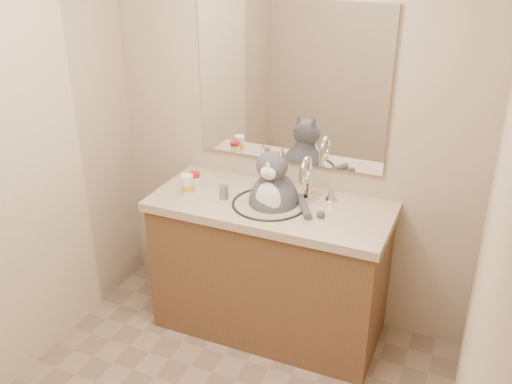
# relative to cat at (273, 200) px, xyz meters

# --- Properties ---
(room) EXTENTS (2.22, 2.52, 2.42)m
(room) POSITION_rel_cat_xyz_m (-0.01, -0.97, 0.33)
(room) COLOR gray
(room) RESTS_ON ground
(vanity) EXTENTS (1.34, 0.59, 1.12)m
(vanity) POSITION_rel_cat_xyz_m (-0.01, -0.00, -0.43)
(vanity) COLOR brown
(vanity) RESTS_ON ground
(mirror) EXTENTS (1.10, 0.02, 0.90)m
(mirror) POSITION_rel_cat_xyz_m (-0.01, 0.27, 0.58)
(mirror) COLOR white
(mirror) RESTS_ON room
(shower_curtain) EXTENTS (0.02, 1.30, 1.93)m
(shower_curtain) POSITION_rel_cat_xyz_m (-1.06, -0.87, 0.16)
(shower_curtain) COLOR beige
(shower_curtain) RESTS_ON ground
(cat) EXTENTS (0.41, 0.33, 0.55)m
(cat) POSITION_rel_cat_xyz_m (0.00, 0.00, 0.00)
(cat) COLOR #4A4A4F
(cat) RESTS_ON vanity
(pill_bottle_redcap) EXTENTS (0.08, 0.08, 0.11)m
(pill_bottle_redcap) POSITION_rel_cat_xyz_m (-0.48, -0.02, 0.03)
(pill_bottle_redcap) COLOR white
(pill_bottle_redcap) RESTS_ON vanity
(pill_bottle_orange) EXTENTS (0.08, 0.08, 0.12)m
(pill_bottle_orange) POSITION_rel_cat_xyz_m (-0.49, -0.09, 0.04)
(pill_bottle_orange) COLOR white
(pill_bottle_orange) RESTS_ON vanity
(grey_canister) EXTENTS (0.07, 0.07, 0.08)m
(grey_canister) POSITION_rel_cat_xyz_m (-0.27, -0.06, 0.02)
(grey_canister) COLOR gray
(grey_canister) RESTS_ON vanity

